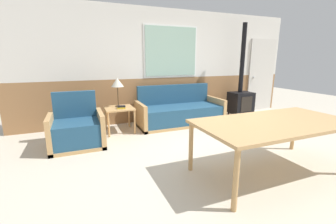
{
  "coord_description": "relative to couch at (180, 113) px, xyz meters",
  "views": [
    {
      "loc": [
        -2.14,
        -2.67,
        1.53
      ],
      "look_at": [
        -0.63,
        1.02,
        0.58
      ],
      "focal_mm": 24.0,
      "sensor_mm": 36.0,
      "label": 1
    }
  ],
  "objects": [
    {
      "name": "table_lamp",
      "position": [
        -1.43,
        0.04,
        0.76
      ],
      "size": [
        0.26,
        0.26,
        0.61
      ],
      "color": "#4C3823",
      "rests_on": "side_table"
    },
    {
      "name": "couch",
      "position": [
        0.0,
        0.0,
        0.0
      ],
      "size": [
        2.03,
        0.86,
        0.91
      ],
      "color": "tan",
      "rests_on": "ground_plane"
    },
    {
      "name": "book_stack",
      "position": [
        -1.41,
        -0.17,
        0.29
      ],
      "size": [
        0.19,
        0.17,
        0.06
      ],
      "color": "gold",
      "rests_on": "side_table"
    },
    {
      "name": "wall_back",
      "position": [
        -0.09,
        0.58,
        1.1
      ],
      "size": [
        7.2,
        0.09,
        2.7
      ],
      "color": "#996B42",
      "rests_on": "ground_plane"
    },
    {
      "name": "entry_door",
      "position": [
        2.94,
        0.52,
        0.77
      ],
      "size": [
        0.93,
        0.09,
        2.09
      ],
      "color": "silver",
      "rests_on": "ground_plane"
    },
    {
      "name": "side_table",
      "position": [
        -1.44,
        -0.06,
        0.18
      ],
      "size": [
        0.59,
        0.59,
        0.53
      ],
      "color": "tan",
      "rests_on": "ground_plane"
    },
    {
      "name": "armchair",
      "position": [
        -2.29,
        -0.58,
        0.01
      ],
      "size": [
        0.91,
        0.79,
        0.95
      ],
      "rotation": [
        0.0,
        0.0,
        0.26
      ],
      "color": "tan",
      "rests_on": "ground_plane"
    },
    {
      "name": "wood_stove",
      "position": [
        1.83,
        0.05,
        0.26
      ],
      "size": [
        0.58,
        0.48,
        2.42
      ],
      "color": "black",
      "rests_on": "ground_plane"
    },
    {
      "name": "dining_table",
      "position": [
        0.15,
        -2.63,
        0.4
      ],
      "size": [
        2.1,
        1.08,
        0.73
      ],
      "color": "tan",
      "rests_on": "ground_plane"
    },
    {
      "name": "ground_plane",
      "position": [
        -0.09,
        -2.05,
        -0.27
      ],
      "size": [
        16.0,
        16.0,
        0.0
      ],
      "primitive_type": "plane",
      "color": "beige"
    }
  ]
}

